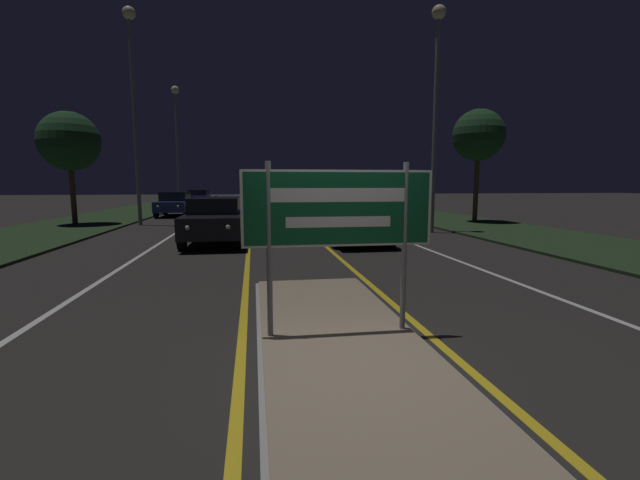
{
  "coord_description": "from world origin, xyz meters",
  "views": [
    {
      "loc": [
        -1.04,
        -4.56,
        1.99
      ],
      "look_at": [
        0.0,
        2.14,
        1.1
      ],
      "focal_mm": 24.0,
      "sensor_mm": 36.0,
      "label": 1
    }
  ],
  "objects_px": {
    "car_receding_1": "(325,207)",
    "streetlight_right_near": "(436,85)",
    "highway_sign": "(339,214)",
    "streetlight_left_far": "(177,130)",
    "car_approaching_0": "(215,219)",
    "car_approaching_1": "(175,203)",
    "car_approaching_2": "(199,197)",
    "streetlight_left_near": "(133,81)",
    "warning_sign": "(418,195)",
    "car_receding_0": "(353,219)"
  },
  "relations": [
    {
      "from": "streetlight_left_far",
      "to": "car_approaching_0",
      "type": "relative_size",
      "value": 1.83
    },
    {
      "from": "highway_sign",
      "to": "streetlight_left_far",
      "type": "bearing_deg",
      "value": 103.25
    },
    {
      "from": "streetlight_left_far",
      "to": "car_approaching_0",
      "type": "height_order",
      "value": "streetlight_left_far"
    },
    {
      "from": "streetlight_left_far",
      "to": "car_approaching_0",
      "type": "xyz_separation_m",
      "value": [
        3.85,
        -16.67,
        -4.9
      ]
    },
    {
      "from": "streetlight_left_far",
      "to": "car_receding_1",
      "type": "height_order",
      "value": "streetlight_left_far"
    },
    {
      "from": "streetlight_right_near",
      "to": "car_approaching_0",
      "type": "distance_m",
      "value": 10.05
    },
    {
      "from": "streetlight_left_near",
      "to": "streetlight_left_far",
      "type": "height_order",
      "value": "streetlight_left_near"
    },
    {
      "from": "streetlight_left_far",
      "to": "car_receding_0",
      "type": "relative_size",
      "value": 1.84
    },
    {
      "from": "streetlight_left_far",
      "to": "car_receding_0",
      "type": "bearing_deg",
      "value": -63.64
    },
    {
      "from": "streetlight_left_near",
      "to": "car_approaching_1",
      "type": "height_order",
      "value": "streetlight_left_near"
    },
    {
      "from": "car_approaching_2",
      "to": "car_approaching_1",
      "type": "bearing_deg",
      "value": -89.8
    },
    {
      "from": "car_receding_0",
      "to": "highway_sign",
      "type": "bearing_deg",
      "value": -104.46
    },
    {
      "from": "highway_sign",
      "to": "warning_sign",
      "type": "height_order",
      "value": "highway_sign"
    },
    {
      "from": "car_approaching_1",
      "to": "warning_sign",
      "type": "bearing_deg",
      "value": -15.07
    },
    {
      "from": "car_approaching_1",
      "to": "warning_sign",
      "type": "relative_size",
      "value": 2.07
    },
    {
      "from": "warning_sign",
      "to": "highway_sign",
      "type": "bearing_deg",
      "value": -114.32
    },
    {
      "from": "highway_sign",
      "to": "streetlight_left_near",
      "type": "bearing_deg",
      "value": 111.39
    },
    {
      "from": "streetlight_right_near",
      "to": "streetlight_left_near",
      "type": "bearing_deg",
      "value": 157.67
    },
    {
      "from": "highway_sign",
      "to": "car_approaching_2",
      "type": "height_order",
      "value": "highway_sign"
    },
    {
      "from": "car_receding_0",
      "to": "car_approaching_1",
      "type": "distance_m",
      "value": 15.77
    },
    {
      "from": "car_approaching_2",
      "to": "streetlight_left_near",
      "type": "bearing_deg",
      "value": -91.8
    },
    {
      "from": "car_approaching_0",
      "to": "warning_sign",
      "type": "distance_m",
      "value": 14.11
    },
    {
      "from": "streetlight_right_near",
      "to": "car_approaching_0",
      "type": "bearing_deg",
      "value": -168.24
    },
    {
      "from": "streetlight_left_near",
      "to": "car_approaching_0",
      "type": "distance_m",
      "value": 10.05
    },
    {
      "from": "car_approaching_2",
      "to": "highway_sign",
      "type": "bearing_deg",
      "value": -80.31
    },
    {
      "from": "streetlight_right_near",
      "to": "car_approaching_2",
      "type": "height_order",
      "value": "streetlight_right_near"
    },
    {
      "from": "car_receding_1",
      "to": "warning_sign",
      "type": "distance_m",
      "value": 5.74
    },
    {
      "from": "car_receding_0",
      "to": "car_receding_1",
      "type": "relative_size",
      "value": 1.06
    },
    {
      "from": "streetlight_left_near",
      "to": "car_receding_1",
      "type": "height_order",
      "value": "streetlight_left_near"
    },
    {
      "from": "car_approaching_1",
      "to": "car_approaching_2",
      "type": "xyz_separation_m",
      "value": [
        -0.04,
        12.14,
        -0.01
      ]
    },
    {
      "from": "streetlight_right_near",
      "to": "highway_sign",
      "type": "bearing_deg",
      "value": -118.54
    },
    {
      "from": "car_receding_1",
      "to": "streetlight_right_near",
      "type": "bearing_deg",
      "value": -62.21
    },
    {
      "from": "streetlight_left_far",
      "to": "car_receding_1",
      "type": "xyz_separation_m",
      "value": [
        8.99,
        -8.5,
        -4.97
      ]
    },
    {
      "from": "streetlight_left_far",
      "to": "warning_sign",
      "type": "xyz_separation_m",
      "value": [
        14.62,
        -7.58,
        -4.34
      ]
    },
    {
      "from": "highway_sign",
      "to": "streetlight_left_far",
      "type": "height_order",
      "value": "streetlight_left_far"
    },
    {
      "from": "streetlight_left_near",
      "to": "car_approaching_1",
      "type": "relative_size",
      "value": 2.27
    },
    {
      "from": "car_approaching_0",
      "to": "highway_sign",
      "type": "bearing_deg",
      "value": -76.3
    },
    {
      "from": "car_approaching_2",
      "to": "streetlight_left_far",
      "type": "bearing_deg",
      "value": -91.81
    },
    {
      "from": "car_receding_0",
      "to": "car_approaching_0",
      "type": "relative_size",
      "value": 0.99
    },
    {
      "from": "streetlight_left_near",
      "to": "car_approaching_0",
      "type": "bearing_deg",
      "value": -59.24
    },
    {
      "from": "streetlight_left_far",
      "to": "car_approaching_1",
      "type": "height_order",
      "value": "streetlight_left_far"
    },
    {
      "from": "highway_sign",
      "to": "car_receding_1",
      "type": "distance_m",
      "value": 17.99
    },
    {
      "from": "car_approaching_1",
      "to": "streetlight_left_near",
      "type": "bearing_deg",
      "value": -95.84
    },
    {
      "from": "streetlight_left_near",
      "to": "highway_sign",
      "type": "bearing_deg",
      "value": -68.61
    },
    {
      "from": "car_approaching_1",
      "to": "car_approaching_2",
      "type": "bearing_deg",
      "value": 90.2
    },
    {
      "from": "car_receding_1",
      "to": "car_approaching_0",
      "type": "distance_m",
      "value": 9.65
    },
    {
      "from": "car_approaching_2",
      "to": "car_receding_0",
      "type": "bearing_deg",
      "value": -72.14
    },
    {
      "from": "streetlight_left_near",
      "to": "streetlight_right_near",
      "type": "xyz_separation_m",
      "value": [
        12.66,
        -5.2,
        -0.9
      ]
    },
    {
      "from": "car_receding_0",
      "to": "streetlight_right_near",
      "type": "bearing_deg",
      "value": 30.88
    },
    {
      "from": "car_approaching_0",
      "to": "car_approaching_2",
      "type": "relative_size",
      "value": 1.0
    }
  ]
}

